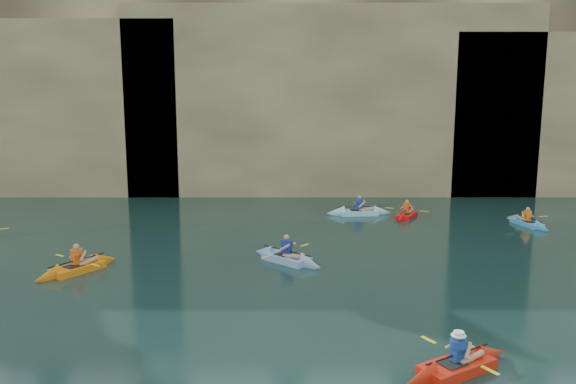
{
  "coord_description": "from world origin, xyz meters",
  "views": [
    {
      "loc": [
        -0.61,
        -11.05,
        5.9
      ],
      "look_at": [
        -0.6,
        5.82,
        3.0
      ],
      "focal_mm": 35.0,
      "sensor_mm": 36.0,
      "label": 1
    }
  ],
  "objects_px": {
    "kayaker_ltblue_near": "(287,258)",
    "kayaker_red_far": "(406,214)",
    "main_kayaker": "(457,365)",
    "kayaker_orange": "(78,267)"
  },
  "relations": [
    {
      "from": "kayaker_orange",
      "to": "kayaker_red_far",
      "type": "xyz_separation_m",
      "value": [
        12.99,
        8.69,
        -0.02
      ]
    },
    {
      "from": "kayaker_ltblue_near",
      "to": "kayaker_red_far",
      "type": "bearing_deg",
      "value": 94.03
    },
    {
      "from": "kayaker_orange",
      "to": "kayaker_ltblue_near",
      "type": "distance_m",
      "value": 7.19
    },
    {
      "from": "main_kayaker",
      "to": "kayaker_ltblue_near",
      "type": "distance_m",
      "value": 8.97
    },
    {
      "from": "kayaker_ltblue_near",
      "to": "kayaker_red_far",
      "type": "height_order",
      "value": "kayaker_ltblue_near"
    },
    {
      "from": "main_kayaker",
      "to": "kayaker_red_far",
      "type": "distance_m",
      "value": 15.87
    },
    {
      "from": "main_kayaker",
      "to": "kayaker_orange",
      "type": "relative_size",
      "value": 0.99
    },
    {
      "from": "main_kayaker",
      "to": "kayaker_red_far",
      "type": "bearing_deg",
      "value": 50.55
    },
    {
      "from": "kayaker_orange",
      "to": "kayaker_ltblue_near",
      "type": "height_order",
      "value": "kayaker_ltblue_near"
    },
    {
      "from": "kayaker_orange",
      "to": "main_kayaker",
      "type": "bearing_deg",
      "value": -88.37
    }
  ]
}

